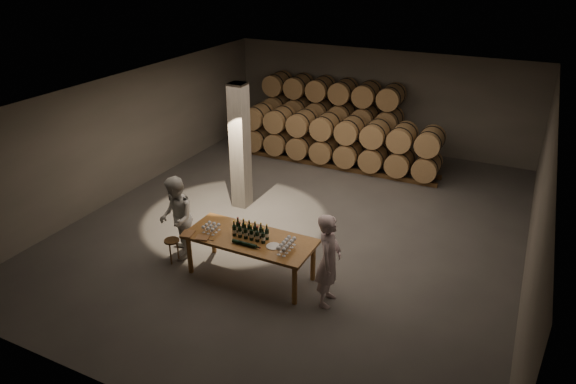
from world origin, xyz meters
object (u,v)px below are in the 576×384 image
at_px(person_woman, 176,218).
at_px(bottle_cluster, 250,232).
at_px(tasting_table, 250,242).
at_px(notebook_near, 202,238).
at_px(plate, 273,246).
at_px(person_man, 329,260).
at_px(stool, 172,244).

bearing_deg(person_woman, bottle_cluster, 51.20).
relative_size(tasting_table, notebook_near, 10.40).
distance_m(tasting_table, plate, 0.59).
bearing_deg(plate, person_man, -0.56).
relative_size(tasting_table, bottle_cluster, 3.54).
bearing_deg(notebook_near, plate, -2.21).
xyz_separation_m(plate, notebook_near, (-1.39, -0.34, 0.01)).
xyz_separation_m(notebook_near, person_woman, (-0.95, 0.43, 0.00)).
relative_size(stool, person_man, 0.29).
bearing_deg(person_man, notebook_near, 91.25).
xyz_separation_m(bottle_cluster, notebook_near, (-0.83, -0.45, -0.10)).
xyz_separation_m(bottle_cluster, plate, (0.56, -0.11, -0.11)).
height_order(tasting_table, plate, plate).
bearing_deg(bottle_cluster, tasting_table, -137.81).
bearing_deg(tasting_table, person_man, -3.70).
relative_size(tasting_table, person_man, 1.41).
relative_size(bottle_cluster, notebook_near, 2.94).
distance_m(plate, person_woman, 2.35).
height_order(plate, person_man, person_man).
relative_size(tasting_table, stool, 4.89).
distance_m(plate, stool, 2.37).
distance_m(tasting_table, stool, 1.80).
bearing_deg(plate, bottle_cluster, 168.89).
bearing_deg(tasting_table, bottle_cluster, 42.19).
bearing_deg(tasting_table, notebook_near, -151.88).
relative_size(notebook_near, stool, 0.47).
xyz_separation_m(tasting_table, bottle_cluster, (0.01, 0.01, 0.22)).
distance_m(notebook_near, person_man, 2.56).
relative_size(notebook_near, person_man, 0.14).
bearing_deg(bottle_cluster, person_woman, -179.42).
bearing_deg(plate, person_woman, 177.76).
xyz_separation_m(person_man, person_woman, (-3.49, 0.10, -0.00)).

